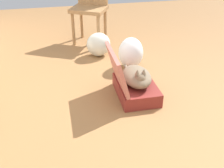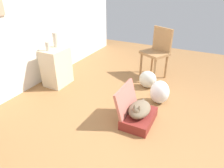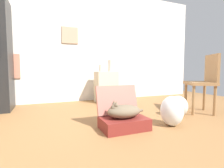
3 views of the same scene
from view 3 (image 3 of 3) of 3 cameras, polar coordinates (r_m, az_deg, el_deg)
The scene contains 11 objects.
ground_plane at distance 2.01m, azimuth 0.34°, elevation -16.10°, with size 7.68×7.68×0.00m, color olive.
wall_back at distance 4.11m, azimuth -12.18°, elevation 12.71°, with size 6.40×0.15×2.60m.
suitcase_base at distance 2.13m, azimuth 3.98°, elevation -12.95°, with size 0.55×0.38×0.14m, color maroon.
suitcase_lid at distance 2.25m, azimuth 1.73°, elevation -5.26°, with size 0.55×0.38×0.04m, color #B26356.
cat at distance 2.08m, azimuth 3.79°, elevation -8.93°, with size 0.50×0.28×0.22m.
plastic_bag_white at distance 2.35m, azimuth 19.29°, elevation -8.47°, with size 0.29×0.30×0.38m, color silver.
plastic_bag_clear at distance 2.87m, azimuth 21.21°, elevation -6.84°, with size 0.24×0.31×0.32m, color silver.
side_table at distance 3.84m, azimuth -2.00°, elevation -0.93°, with size 0.47×0.37×0.68m, color beige.
vase_tall at distance 3.81m, azimuth -3.80°, elevation 5.33°, with size 0.07×0.07×0.15m, color #B7AD99.
vase_short at distance 3.91m, azimuth -0.66°, elevation 6.08°, with size 0.09×0.09×0.26m, color #B7AD99.
chair at distance 3.23m, azimuth 28.35°, elevation 1.11°, with size 0.57×0.60×0.97m.
Camera 3 is at (-0.72, -1.74, 0.71)m, focal length 27.47 mm.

